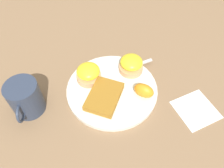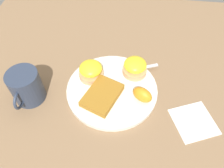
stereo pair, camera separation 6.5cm
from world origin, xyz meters
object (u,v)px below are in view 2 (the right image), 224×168
(hashbrown_patty, at_px, (102,95))
(sandwich_benedict_right, at_px, (91,71))
(fork, at_px, (119,73))
(sandwich_benedict_left, at_px, (135,67))
(cup, at_px, (26,87))
(orange_wedge, at_px, (142,95))

(hashbrown_patty, bearing_deg, sandwich_benedict_right, -148.56)
(fork, bearing_deg, sandwich_benedict_left, 100.19)
(sandwich_benedict_right, distance_m, fork, 0.09)
(hashbrown_patty, distance_m, fork, 0.11)
(sandwich_benedict_right, relative_size, hashbrown_patty, 0.65)
(sandwich_benedict_right, bearing_deg, sandwich_benedict_left, 103.63)
(cup, bearing_deg, sandwich_benedict_left, 112.51)
(sandwich_benedict_right, height_order, fork, sandwich_benedict_right)
(sandwich_benedict_right, bearing_deg, fork, 105.53)
(sandwich_benedict_left, xyz_separation_m, cup, (0.13, -0.30, 0.01))
(sandwich_benedict_right, xyz_separation_m, fork, (-0.02, 0.09, -0.02))
(sandwich_benedict_right, bearing_deg, cup, -61.16)
(orange_wedge, distance_m, cup, 0.33)
(orange_wedge, xyz_separation_m, fork, (-0.09, -0.08, -0.02))
(sandwich_benedict_left, relative_size, fork, 0.35)
(sandwich_benedict_left, xyz_separation_m, hashbrown_patty, (0.11, -0.09, -0.02))
(sandwich_benedict_left, bearing_deg, sandwich_benedict_right, -76.37)
(orange_wedge, relative_size, fork, 0.27)
(fork, distance_m, cup, 0.28)
(hashbrown_patty, height_order, fork, hashbrown_patty)
(sandwich_benedict_right, bearing_deg, orange_wedge, 67.24)
(sandwich_benedict_left, height_order, cup, cup)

